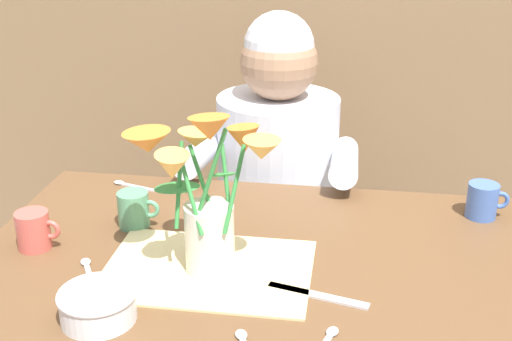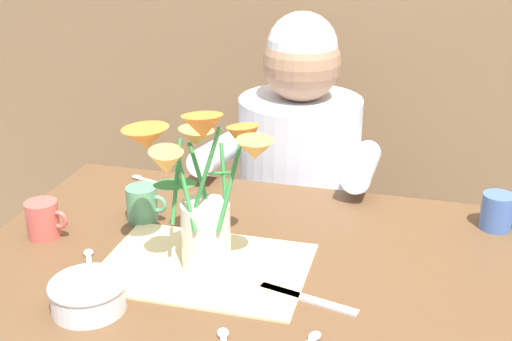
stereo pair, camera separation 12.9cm
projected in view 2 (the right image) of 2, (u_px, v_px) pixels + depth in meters
dining_table at (265, 308)px, 1.35m from camera, size 1.20×0.80×0.74m
seated_person at (298, 211)px, 1.94m from camera, size 0.45×0.47×1.14m
striped_placemat at (205, 267)px, 1.31m from camera, size 0.40×0.28×0.00m
flower_vase at (201, 189)px, 1.24m from camera, size 0.31×0.23×0.33m
ceramic_bowl at (88, 294)px, 1.17m from camera, size 0.14×0.14×0.06m
dinner_knife at (308, 299)px, 1.20m from camera, size 0.19×0.06×0.00m
tea_cup at (143, 204)px, 1.48m from camera, size 0.09×0.07×0.08m
coffee_cup at (42, 220)px, 1.41m from camera, size 0.09×0.07×0.08m
ceramic_mug at (498, 212)px, 1.45m from camera, size 0.09×0.07×0.08m
spoon_1 at (89, 259)px, 1.33m from camera, size 0.07×0.11×0.01m
spoon_3 at (145, 179)px, 1.70m from camera, size 0.12×0.05×0.01m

